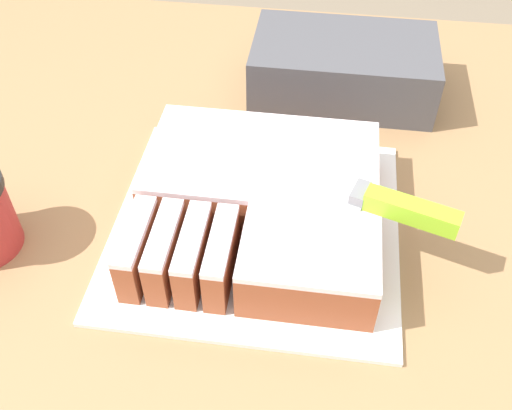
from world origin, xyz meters
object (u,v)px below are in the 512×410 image
Objects in this scene: cake_board at (256,226)px; knife at (371,200)px; storage_box at (343,68)px; cake at (261,203)px.

knife reaches higher than cake_board.
knife is at bearing -83.01° from storage_box.
storage_box is (0.08, 0.29, 0.00)m from cake.
cake is at bearing 45.35° from cake_board.
cake_board is at bearing -106.69° from storage_box.
storage_box is at bearing 73.31° from cake_board.
cake_board is 1.26× the size of storage_box.
cake is at bearing 8.75° from knife.
storage_box is at bearing 73.90° from cake.
cake is 0.13m from knife.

